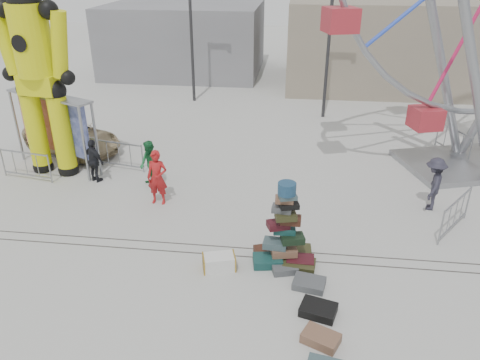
# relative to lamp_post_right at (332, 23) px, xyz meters

# --- Properties ---
(ground) EXTENTS (90.00, 90.00, 0.00)m
(ground) POSITION_rel_lamp_post_right_xyz_m (-3.09, -13.00, -4.48)
(ground) COLOR #9E9E99
(ground) RESTS_ON ground
(track_line_near) EXTENTS (40.00, 0.04, 0.01)m
(track_line_near) POSITION_rel_lamp_post_right_xyz_m (-3.09, -12.40, -4.48)
(track_line_near) COLOR #47443F
(track_line_near) RESTS_ON ground
(track_line_far) EXTENTS (40.00, 0.04, 0.01)m
(track_line_far) POSITION_rel_lamp_post_right_xyz_m (-3.09, -12.00, -4.48)
(track_line_far) COLOR #47443F
(track_line_far) RESTS_ON ground
(building_right) EXTENTS (12.00, 8.00, 5.00)m
(building_right) POSITION_rel_lamp_post_right_xyz_m (3.91, 7.00, -1.98)
(building_right) COLOR gray
(building_right) RESTS_ON ground
(building_left) EXTENTS (10.00, 8.00, 4.40)m
(building_left) POSITION_rel_lamp_post_right_xyz_m (-9.09, 9.00, -2.28)
(building_left) COLOR gray
(building_left) RESTS_ON ground
(lamp_post_right) EXTENTS (1.41, 0.25, 8.00)m
(lamp_post_right) POSITION_rel_lamp_post_right_xyz_m (0.00, 0.00, 0.00)
(lamp_post_right) COLOR #2D2D30
(lamp_post_right) RESTS_ON ground
(lamp_post_left) EXTENTS (1.41, 0.25, 8.00)m
(lamp_post_left) POSITION_rel_lamp_post_right_xyz_m (-7.00, 2.00, 0.00)
(lamp_post_left) COLOR #2D2D30
(lamp_post_left) RESTS_ON ground
(suitcase_tower) EXTENTS (1.66, 1.46, 2.34)m
(suitcase_tower) POSITION_rel_lamp_post_right_xyz_m (-1.60, -12.46, -3.83)
(suitcase_tower) COLOR #164442
(suitcase_tower) RESTS_ON ground
(crash_test_dummy) EXTENTS (2.90, 1.27, 7.28)m
(crash_test_dummy) POSITION_rel_lamp_post_right_xyz_m (-10.28, -7.83, -0.65)
(crash_test_dummy) COLOR black
(crash_test_dummy) RESTS_ON ground
(banner_scaffold) EXTENTS (3.83, 2.20, 2.83)m
(banner_scaffold) POSITION_rel_lamp_post_right_xyz_m (-10.30, -7.40, -2.36)
(banner_scaffold) COLOR gray
(banner_scaffold) RESTS_ON ground
(steamer_trunk) EXTENTS (0.94, 0.70, 0.39)m
(steamer_trunk) POSITION_rel_lamp_post_right_xyz_m (-3.24, -13.00, -4.29)
(steamer_trunk) COLOR silver
(steamer_trunk) RESTS_ON ground
(row_case_0) EXTENTS (0.88, 0.65, 0.20)m
(row_case_0) POSITION_rel_lamp_post_right_xyz_m (-1.17, -12.73, -4.38)
(row_case_0) COLOR #36361B
(row_case_0) RESTS_ON ground
(row_case_1) EXTENTS (0.87, 0.72, 0.19)m
(row_case_1) POSITION_rel_lamp_post_right_xyz_m (-0.92, -13.45, -4.39)
(row_case_1) COLOR #505357
(row_case_1) RESTS_ON ground
(row_case_2) EXTENTS (0.93, 0.80, 0.22)m
(row_case_2) POSITION_rel_lamp_post_right_xyz_m (-0.72, -14.39, -4.37)
(row_case_2) COLOR black
(row_case_2) RESTS_ON ground
(row_case_3) EXTENTS (0.90, 0.78, 0.22)m
(row_case_3) POSITION_rel_lamp_post_right_xyz_m (-0.69, -15.27, -4.37)
(row_case_3) COLOR brown
(row_case_3) RESTS_ON ground
(barricade_dummy_a) EXTENTS (1.99, 0.44, 1.10)m
(barricade_dummy_a) POSITION_rel_lamp_post_right_xyz_m (-10.97, -8.58, -3.93)
(barricade_dummy_a) COLOR gray
(barricade_dummy_a) RESTS_ON ground
(barricade_dummy_b) EXTENTS (2.00, 0.13, 1.10)m
(barricade_dummy_b) POSITION_rel_lamp_post_right_xyz_m (-10.06, -6.96, -3.93)
(barricade_dummy_b) COLOR gray
(barricade_dummy_b) RESTS_ON ground
(barricade_dummy_c) EXTENTS (1.98, 0.50, 1.10)m
(barricade_dummy_c) POSITION_rel_lamp_post_right_xyz_m (-7.98, -7.28, -3.93)
(barricade_dummy_c) COLOR gray
(barricade_dummy_c) RESTS_ON ground
(barricade_wheel_front) EXTENTS (1.27, 1.67, 1.10)m
(barricade_wheel_front) POSITION_rel_lamp_post_right_xyz_m (3.31, -10.35, -3.93)
(barricade_wheel_front) COLOR gray
(barricade_wheel_front) RESTS_ON ground
(barricade_wheel_back) EXTENTS (0.86, 1.88, 1.10)m
(barricade_wheel_back) POSITION_rel_lamp_post_right_xyz_m (4.91, -4.27, -3.93)
(barricade_wheel_back) COLOR gray
(barricade_wheel_back) RESTS_ON ground
(pedestrian_red) EXTENTS (0.68, 0.46, 1.83)m
(pedestrian_red) POSITION_rel_lamp_post_right_xyz_m (-5.77, -9.72, -3.57)
(pedestrian_red) COLOR #A81819
(pedestrian_red) RESTS_ON ground
(pedestrian_green) EXTENTS (1.03, 1.03, 1.68)m
(pedestrian_green) POSITION_rel_lamp_post_right_xyz_m (-6.35, -8.60, -3.64)
(pedestrian_green) COLOR #196431
(pedestrian_green) RESTS_ON ground
(pedestrian_black) EXTENTS (1.00, 0.78, 1.59)m
(pedestrian_black) POSITION_rel_lamp_post_right_xyz_m (-8.45, -8.42, -3.69)
(pedestrian_black) COLOR black
(pedestrian_black) RESTS_ON ground
(pedestrian_grey) EXTENTS (0.98, 1.27, 1.74)m
(pedestrian_grey) POSITION_rel_lamp_post_right_xyz_m (2.96, -9.02, -3.61)
(pedestrian_grey) COLOR #272532
(pedestrian_grey) RESTS_ON ground
(parked_suv) EXTENTS (4.81, 3.77, 1.21)m
(parked_suv) POSITION_rel_lamp_post_right_xyz_m (-10.53, -5.77, -3.87)
(parked_suv) COLOR tan
(parked_suv) RESTS_ON ground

